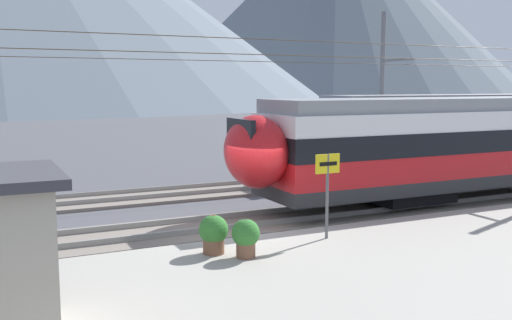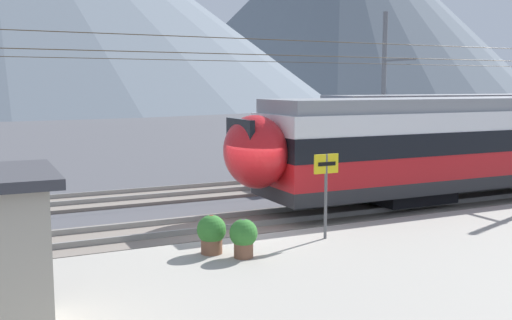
% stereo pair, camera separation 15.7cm
% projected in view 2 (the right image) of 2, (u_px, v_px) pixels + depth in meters
% --- Properties ---
extents(ground_plane, '(400.00, 400.00, 0.00)m').
position_uv_depth(ground_plane, '(241.00, 236.00, 16.76)').
color(ground_plane, '#4C4C51').
extents(platform_slab, '(120.00, 7.95, 0.32)m').
position_uv_depth(platform_slab, '(341.00, 285.00, 12.13)').
color(platform_slab, '#A39E93').
rests_on(platform_slab, ground).
extents(track_near, '(120.00, 3.00, 0.28)m').
position_uv_depth(track_near, '(227.00, 225.00, 17.71)').
color(track_near, slate).
rests_on(track_near, ground).
extents(track_far, '(120.00, 3.00, 0.28)m').
position_uv_depth(track_far, '(171.00, 194.00, 22.81)').
color(track_far, slate).
rests_on(track_far, ground).
extents(catenary_mast_far_side, '(42.02, 2.45, 7.91)m').
position_uv_depth(catenary_mast_far_side, '(386.00, 90.00, 29.09)').
color(catenary_mast_far_side, slate).
rests_on(catenary_mast_far_side, ground).
extents(platform_sign, '(0.70, 0.08, 2.22)m').
position_uv_depth(platform_sign, '(326.00, 177.00, 15.05)').
color(platform_sign, '#59595B').
rests_on(platform_sign, platform_slab).
extents(handbag_beside_passenger, '(0.32, 0.18, 0.35)m').
position_uv_depth(handbag_beside_passenger, '(13.00, 291.00, 11.02)').
color(handbag_beside_passenger, black).
rests_on(handbag_beside_passenger, platform_slab).
extents(potted_plant_platform_edge, '(0.66, 0.66, 0.91)m').
position_uv_depth(potted_plant_platform_edge, '(244.00, 235.00, 13.50)').
color(potted_plant_platform_edge, brown).
rests_on(potted_plant_platform_edge, platform_slab).
extents(potted_plant_by_shelter, '(0.70, 0.70, 0.93)m').
position_uv_depth(potted_plant_by_shelter, '(212.00, 232.00, 13.83)').
color(potted_plant_by_shelter, brown).
rests_on(potted_plant_by_shelter, platform_slab).
extents(mountain_right_ridge, '(157.83, 157.83, 77.47)m').
position_uv_depth(mountain_right_ridge, '(340.00, 3.00, 245.72)').
color(mountain_right_ridge, slate).
rests_on(mountain_right_ridge, ground).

